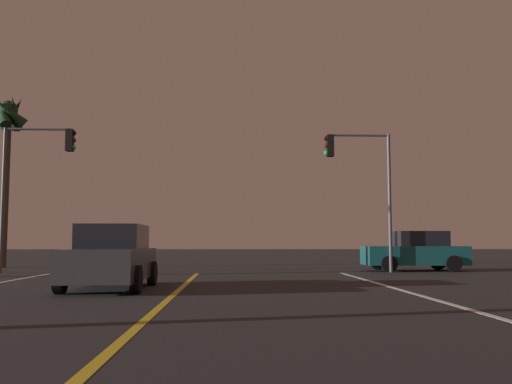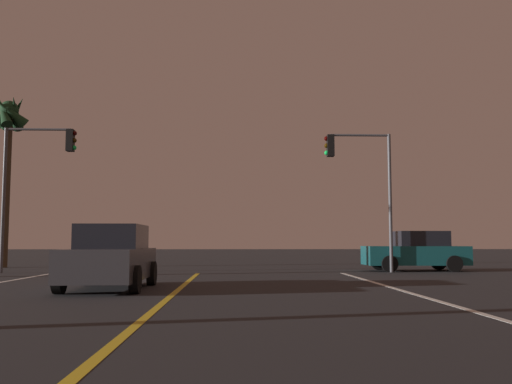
{
  "view_description": "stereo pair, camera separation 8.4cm",
  "coord_description": "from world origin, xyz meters",
  "px_view_note": "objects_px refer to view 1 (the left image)",
  "views": [
    {
      "loc": [
        1.39,
        1.47,
        1.24
      ],
      "look_at": [
        2.2,
        21.47,
        3.0
      ],
      "focal_mm": 39.87,
      "sensor_mm": 36.0,
      "label": 1
    },
    {
      "loc": [
        1.47,
        1.47,
        1.24
      ],
      "look_at": [
        2.2,
        21.47,
        3.0
      ],
      "focal_mm": 39.87,
      "sensor_mm": 36.0,
      "label": 2
    }
  ],
  "objects_px": {
    "car_crossing_side": "(416,252)",
    "palm_tree_left_far": "(8,129)",
    "traffic_light_near_right": "(359,170)",
    "traffic_light_near_left": "(37,166)",
    "car_oncoming": "(111,258)"
  },
  "relations": [
    {
      "from": "car_crossing_side",
      "to": "palm_tree_left_far",
      "type": "relative_size",
      "value": 0.5
    },
    {
      "from": "traffic_light_near_left",
      "to": "palm_tree_left_far",
      "type": "distance_m",
      "value": 6.43
    },
    {
      "from": "palm_tree_left_far",
      "to": "traffic_light_near_right",
      "type": "bearing_deg",
      "value": -16.97
    },
    {
      "from": "car_oncoming",
      "to": "palm_tree_left_far",
      "type": "xyz_separation_m",
      "value": [
        -7.93,
        12.92,
        6.0
      ]
    },
    {
      "from": "traffic_light_near_left",
      "to": "palm_tree_left_far",
      "type": "bearing_deg",
      "value": 122.57
    },
    {
      "from": "car_oncoming",
      "to": "traffic_light_near_left",
      "type": "distance_m",
      "value": 9.88
    },
    {
      "from": "car_crossing_side",
      "to": "palm_tree_left_far",
      "type": "xyz_separation_m",
      "value": [
        -19.0,
        3.93,
        6.0
      ]
    },
    {
      "from": "car_crossing_side",
      "to": "traffic_light_near_right",
      "type": "height_order",
      "value": "traffic_light_near_right"
    },
    {
      "from": "traffic_light_near_right",
      "to": "palm_tree_left_far",
      "type": "bearing_deg",
      "value": -16.97
    },
    {
      "from": "traffic_light_near_left",
      "to": "car_crossing_side",
      "type": "bearing_deg",
      "value": 3.85
    },
    {
      "from": "car_crossing_side",
      "to": "traffic_light_near_left",
      "type": "relative_size",
      "value": 0.73
    },
    {
      "from": "car_crossing_side",
      "to": "palm_tree_left_far",
      "type": "bearing_deg",
      "value": -11.68
    },
    {
      "from": "car_oncoming",
      "to": "traffic_light_near_right",
      "type": "relative_size",
      "value": 0.75
    },
    {
      "from": "car_oncoming",
      "to": "traffic_light_near_left",
      "type": "relative_size",
      "value": 0.73
    },
    {
      "from": "car_crossing_side",
      "to": "traffic_light_near_left",
      "type": "xyz_separation_m",
      "value": [
        -15.81,
        -1.07,
        3.5
      ]
    }
  ]
}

